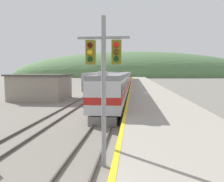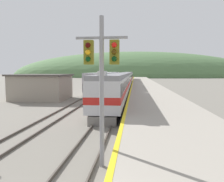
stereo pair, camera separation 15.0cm
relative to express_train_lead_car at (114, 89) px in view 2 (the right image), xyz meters
The scene contains 11 objects.
track_main 48.66m from the express_train_lead_car, 90.00° to the left, with size 1.52×180.00×0.16m.
track_siding 48.89m from the express_train_lead_car, 95.56° to the left, with size 1.52×180.00×0.16m.
platform 29.12m from the express_train_lead_car, 79.95° to the left, with size 7.03×140.00×0.89m.
distant_hills 146.75m from the express_train_lead_car, 90.00° to the left, with size 191.49×86.17×38.14m.
station_shed 12.59m from the express_train_lead_car, 154.56° to the left, with size 7.98×6.94×3.74m.
express_train_lead_car is the anchor object (origin of this frame).
carriage_second 21.19m from the express_train_lead_car, 90.00° to the left, with size 2.85×20.09×3.85m.
carriage_third 42.15m from the express_train_lead_car, 90.00° to the left, with size 2.85×20.09×3.85m.
carriage_fourth 63.12m from the express_train_lead_car, 90.00° to the left, with size 2.85×20.09×3.85m.
siding_train 31.83m from the express_train_lead_car, 98.54° to the left, with size 2.90×44.62×3.88m.
signal_mast_main 16.66m from the express_train_lead_car, 86.36° to the right, with size 2.20×0.42×6.50m.
Camera 2 is at (2.47, -4.32, 4.20)m, focal length 35.00 mm.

